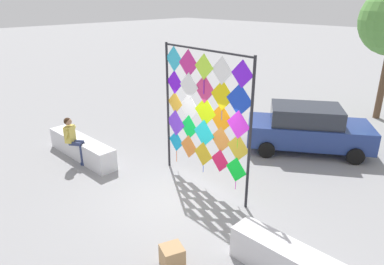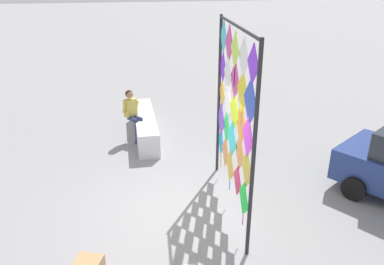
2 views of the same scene
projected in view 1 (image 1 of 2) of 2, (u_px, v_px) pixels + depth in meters
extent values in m
plane|color=gray|center=(178.00, 196.00, 9.37)|extent=(120.00, 120.00, 0.00)
cube|color=silver|center=(82.00, 148.00, 11.49)|extent=(3.23, 0.58, 0.68)
cylinder|color=#232328|center=(168.00, 108.00, 10.39)|extent=(0.07, 0.07, 3.82)
cylinder|color=#232328|center=(250.00, 137.00, 8.20)|extent=(0.07, 0.07, 3.82)
cylinder|color=#232328|center=(205.00, 50.00, 8.62)|extent=(3.14, 0.29, 0.06)
cube|color=#119AD3|center=(176.00, 141.00, 10.53)|extent=(0.65, 0.06, 0.65)
cylinder|color=#E55316|center=(177.00, 156.00, 10.72)|extent=(0.02, 0.02, 0.36)
cube|color=orange|center=(189.00, 147.00, 10.10)|extent=(0.72, 0.07, 0.72)
cube|color=gold|center=(203.00, 154.00, 9.65)|extent=(0.72, 0.07, 0.72)
cylinder|color=blue|center=(203.00, 169.00, 9.82)|extent=(0.02, 0.02, 0.21)
cube|color=#DD174E|center=(220.00, 161.00, 9.20)|extent=(0.64, 0.06, 0.65)
cube|color=#0BE22F|center=(236.00, 170.00, 8.80)|extent=(0.68, 0.06, 0.68)
cylinder|color=#E516C2|center=(235.00, 185.00, 8.97)|extent=(0.02, 0.02, 0.23)
cube|color=#6931DF|center=(176.00, 123.00, 10.29)|extent=(0.80, 0.07, 0.81)
cube|color=#08DA45|center=(189.00, 127.00, 9.88)|extent=(0.72, 0.07, 0.72)
cube|color=#1AD5DD|center=(204.00, 133.00, 9.43)|extent=(0.78, 0.07, 0.78)
cube|color=orange|center=(221.00, 140.00, 9.00)|extent=(0.72, 0.07, 0.72)
cube|color=gold|center=(238.00, 148.00, 8.58)|extent=(0.72, 0.07, 0.72)
cube|color=gold|center=(175.00, 103.00, 10.09)|extent=(0.65, 0.06, 0.65)
cube|color=white|center=(189.00, 108.00, 9.68)|extent=(0.80, 0.07, 0.80)
cylinder|color=#1694E5|center=(189.00, 126.00, 9.88)|extent=(0.02, 0.02, 0.28)
cube|color=#CAF30A|center=(205.00, 111.00, 9.20)|extent=(0.80, 0.07, 0.80)
cube|color=orange|center=(221.00, 119.00, 8.80)|extent=(0.80, 0.07, 0.80)
cube|color=#E12DED|center=(238.00, 125.00, 8.37)|extent=(0.73, 0.07, 0.73)
cylinder|color=#23E516|center=(238.00, 143.00, 8.56)|extent=(0.02, 0.02, 0.25)
cube|color=#6D10EB|center=(175.00, 82.00, 9.87)|extent=(0.68, 0.06, 0.68)
cube|color=white|center=(189.00, 86.00, 9.40)|extent=(0.75, 0.07, 0.75)
cube|color=#DE357A|center=(204.00, 89.00, 9.00)|extent=(0.76, 0.07, 0.76)
cylinder|color=#16E590|center=(204.00, 108.00, 9.19)|extent=(0.02, 0.02, 0.28)
cube|color=yellow|center=(222.00, 95.00, 8.56)|extent=(0.78, 0.07, 0.78)
cylinder|color=#162FE5|center=(222.00, 115.00, 8.75)|extent=(0.02, 0.02, 0.25)
cube|color=blue|center=(239.00, 100.00, 8.16)|extent=(0.82, 0.07, 0.82)
cylinder|color=yellow|center=(238.00, 124.00, 8.38)|extent=(0.02, 0.02, 0.37)
cube|color=#2FB9DC|center=(174.00, 59.00, 9.62)|extent=(0.70, 0.06, 0.70)
cylinder|color=#E54016|center=(175.00, 78.00, 9.83)|extent=(0.02, 0.02, 0.38)
cube|color=#CC2686|center=(188.00, 64.00, 9.22)|extent=(0.76, 0.07, 0.76)
cylinder|color=#16E56E|center=(189.00, 83.00, 9.42)|extent=(0.02, 0.02, 0.30)
cube|color=#B8F736|center=(204.00, 67.00, 8.78)|extent=(0.67, 0.06, 0.67)
cylinder|color=#5A16E5|center=(204.00, 87.00, 8.97)|extent=(0.02, 0.02, 0.37)
cube|color=white|center=(222.00, 71.00, 8.36)|extent=(0.70, 0.06, 0.70)
cylinder|color=orange|center=(222.00, 89.00, 8.53)|extent=(0.02, 0.02, 0.22)
cube|color=#7018F1|center=(242.00, 74.00, 7.89)|extent=(0.66, 0.06, 0.66)
cylinder|color=navy|center=(82.00, 155.00, 10.97)|extent=(0.11, 0.11, 0.68)
cylinder|color=navy|center=(75.00, 144.00, 10.87)|extent=(0.39, 0.32, 0.13)
cube|color=navy|center=(85.00, 164.00, 11.07)|extent=(0.26, 0.22, 0.09)
cylinder|color=navy|center=(85.00, 153.00, 11.13)|extent=(0.11, 0.11, 0.68)
cylinder|color=navy|center=(78.00, 142.00, 11.02)|extent=(0.39, 0.32, 0.13)
cube|color=navy|center=(87.00, 162.00, 11.22)|extent=(0.26, 0.22, 0.09)
cube|color=gold|center=(70.00, 134.00, 10.88)|extent=(0.36, 0.41, 0.52)
sphere|color=#A37556|center=(68.00, 122.00, 10.73)|extent=(0.22, 0.22, 0.22)
sphere|color=#382314|center=(67.00, 121.00, 10.73)|extent=(0.22, 0.22, 0.22)
cylinder|color=gold|center=(66.00, 135.00, 10.65)|extent=(0.19, 0.16, 0.31)
cylinder|color=gold|center=(74.00, 130.00, 11.06)|extent=(0.19, 0.16, 0.31)
cube|color=navy|center=(308.00, 133.00, 11.98)|extent=(4.35, 3.70, 0.73)
cube|color=#282D38|center=(306.00, 114.00, 11.76)|extent=(2.74, 2.54, 0.58)
cylinder|color=black|center=(343.00, 136.00, 12.67)|extent=(0.57, 0.48, 0.54)
cylinder|color=black|center=(355.00, 156.00, 11.07)|extent=(0.57, 0.48, 0.54)
cylinder|color=black|center=(266.00, 131.00, 13.14)|extent=(0.57, 0.48, 0.54)
cylinder|color=black|center=(266.00, 150.00, 11.55)|extent=(0.57, 0.48, 0.54)
cube|color=tan|center=(172.00, 257.00, 6.86)|extent=(0.54, 0.54, 0.45)
cylinder|color=brown|center=(383.00, 81.00, 14.83)|extent=(0.28, 0.28, 3.27)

